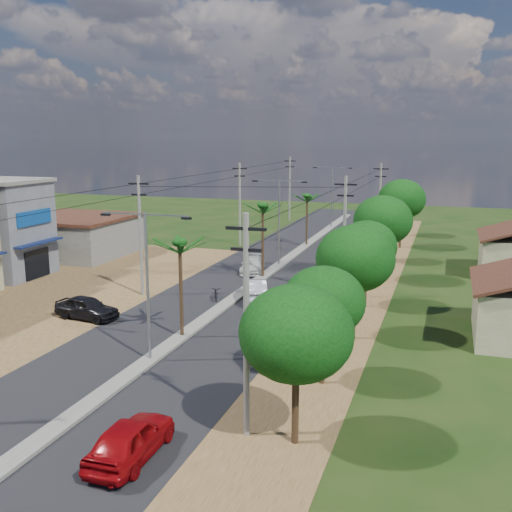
# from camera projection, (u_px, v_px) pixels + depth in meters

# --- Properties ---
(ground) EXTENTS (160.00, 160.00, 0.00)m
(ground) POSITION_uv_depth(u_px,v_px,m) (150.00, 361.00, 31.92)
(ground) COLOR black
(ground) RESTS_ON ground
(road) EXTENTS (12.00, 110.00, 0.04)m
(road) POSITION_uv_depth(u_px,v_px,m) (243.00, 293.00, 45.90)
(road) COLOR black
(road) RESTS_ON ground
(median) EXTENTS (1.00, 90.00, 0.18)m
(median) POSITION_uv_depth(u_px,v_px,m) (255.00, 283.00, 48.68)
(median) COLOR #605E56
(median) RESTS_ON ground
(dirt_lot_west) EXTENTS (18.00, 46.00, 0.04)m
(dirt_lot_west) POSITION_uv_depth(u_px,v_px,m) (19.00, 300.00, 43.94)
(dirt_lot_west) COLOR #4F3E1B
(dirt_lot_west) RESTS_ON ground
(dirt_shoulder_east) EXTENTS (5.00, 90.00, 0.03)m
(dirt_shoulder_east) POSITION_uv_depth(u_px,v_px,m) (354.00, 302.00, 43.31)
(dirt_shoulder_east) COLOR #4F3E1B
(dirt_shoulder_east) RESTS_ON ground
(low_shed) EXTENTS (10.40, 10.40, 3.95)m
(low_shed) POSITION_uv_depth(u_px,v_px,m) (76.00, 236.00, 60.29)
(low_shed) COLOR #605E56
(low_shed) RESTS_ON ground
(tree_east_a) EXTENTS (4.40, 4.40, 6.37)m
(tree_east_a) POSITION_uv_depth(u_px,v_px,m) (296.00, 334.00, 22.56)
(tree_east_a) COLOR black
(tree_east_a) RESTS_ON ground
(tree_east_b) EXTENTS (4.00, 4.00, 5.83)m
(tree_east_b) POSITION_uv_depth(u_px,v_px,m) (323.00, 302.00, 28.28)
(tree_east_b) COLOR black
(tree_east_b) RESTS_ON ground
(tree_east_c) EXTENTS (4.60, 4.60, 6.83)m
(tree_east_c) POSITION_uv_depth(u_px,v_px,m) (355.00, 259.00, 34.54)
(tree_east_c) COLOR black
(tree_east_c) RESTS_ON ground
(tree_east_d) EXTENTS (4.20, 4.20, 6.13)m
(tree_east_d) POSITION_uv_depth(u_px,v_px,m) (366.00, 246.00, 41.26)
(tree_east_d) COLOR black
(tree_east_d) RESTS_ON ground
(tree_east_e) EXTENTS (4.80, 4.80, 7.14)m
(tree_east_e) POSITION_uv_depth(u_px,v_px,m) (383.00, 220.00, 48.51)
(tree_east_e) COLOR black
(tree_east_e) RESTS_ON ground
(tree_east_f) EXTENTS (3.80, 3.80, 5.52)m
(tree_east_f) POSITION_uv_depth(u_px,v_px,m) (388.00, 222.00, 56.32)
(tree_east_f) COLOR black
(tree_east_f) RESTS_ON ground
(tree_east_g) EXTENTS (5.00, 5.00, 7.38)m
(tree_east_g) POSITION_uv_depth(u_px,v_px,m) (402.00, 199.00, 63.33)
(tree_east_g) COLOR black
(tree_east_g) RESTS_ON ground
(tree_east_h) EXTENTS (4.40, 4.40, 6.52)m
(tree_east_h) POSITION_uv_depth(u_px,v_px,m) (405.00, 198.00, 71.00)
(tree_east_h) COLOR black
(tree_east_h) RESTS_ON ground
(palm_median_near) EXTENTS (2.00, 2.00, 6.15)m
(palm_median_near) POSITION_uv_depth(u_px,v_px,m) (180.00, 247.00, 34.56)
(palm_median_near) COLOR black
(palm_median_near) RESTS_ON ground
(palm_median_mid) EXTENTS (2.00, 2.00, 6.55)m
(palm_median_mid) POSITION_uv_depth(u_px,v_px,m) (263.00, 209.00, 49.40)
(palm_median_mid) COLOR black
(palm_median_mid) RESTS_ON ground
(palm_median_far) EXTENTS (2.00, 2.00, 5.85)m
(palm_median_far) POSITION_uv_depth(u_px,v_px,m) (307.00, 198.00, 64.44)
(palm_median_far) COLOR black
(palm_median_far) RESTS_ON ground
(streetlight_near) EXTENTS (5.10, 0.18, 8.00)m
(streetlight_near) POSITION_uv_depth(u_px,v_px,m) (147.00, 274.00, 30.98)
(streetlight_near) COLOR gray
(streetlight_near) RESTS_ON ground
(streetlight_mid) EXTENTS (5.10, 0.18, 8.00)m
(streetlight_mid) POSITION_uv_depth(u_px,v_px,m) (279.00, 215.00, 54.28)
(streetlight_mid) COLOR gray
(streetlight_mid) RESTS_ON ground
(streetlight_far) EXTENTS (5.10, 0.18, 8.00)m
(streetlight_far) POSITION_uv_depth(u_px,v_px,m) (332.00, 191.00, 77.58)
(streetlight_far) COLOR gray
(streetlight_far) RESTS_ON ground
(utility_pole_w_b) EXTENTS (1.60, 0.24, 9.00)m
(utility_pole_w_b) POSITION_uv_depth(u_px,v_px,m) (140.00, 233.00, 44.30)
(utility_pole_w_b) COLOR #605E56
(utility_pole_w_b) RESTS_ON ground
(utility_pole_w_c) EXTENTS (1.60, 0.24, 9.00)m
(utility_pole_w_c) POSITION_uv_depth(u_px,v_px,m) (240.00, 202.00, 64.81)
(utility_pole_w_c) COLOR #605E56
(utility_pole_w_c) RESTS_ON ground
(utility_pole_w_d) EXTENTS (1.60, 0.24, 9.00)m
(utility_pole_w_d) POSITION_uv_depth(u_px,v_px,m) (290.00, 187.00, 84.38)
(utility_pole_w_d) COLOR #605E56
(utility_pole_w_d) RESTS_ON ground
(utility_pole_e_a) EXTENTS (1.60, 0.24, 9.00)m
(utility_pole_e_a) POSITION_uv_depth(u_px,v_px,m) (246.00, 322.00, 23.11)
(utility_pole_e_a) COLOR #605E56
(utility_pole_e_a) RESTS_ON ground
(utility_pole_e_b) EXTENTS (1.60, 0.24, 9.00)m
(utility_pole_e_b) POSITION_uv_depth(u_px,v_px,m) (344.00, 235.00, 43.62)
(utility_pole_e_b) COLOR #605E56
(utility_pole_e_b) RESTS_ON ground
(utility_pole_e_c) EXTENTS (1.60, 0.24, 9.00)m
(utility_pole_e_c) POSITION_uv_depth(u_px,v_px,m) (380.00, 203.00, 64.12)
(utility_pole_e_c) COLOR #605E56
(utility_pole_e_c) RESTS_ON ground
(car_red_near) EXTENTS (1.94, 4.62, 1.56)m
(car_red_near) POSITION_uv_depth(u_px,v_px,m) (131.00, 440.00, 22.11)
(car_red_near) COLOR maroon
(car_red_near) RESTS_ON ground
(car_silver_mid) EXTENTS (3.24, 5.10, 1.59)m
(car_silver_mid) POSITION_uv_depth(u_px,v_px,m) (255.00, 290.00, 43.66)
(car_silver_mid) COLOR #ADAFB6
(car_silver_mid) RESTS_ON ground
(car_white_far) EXTENTS (2.73, 4.82, 1.32)m
(car_white_far) POSITION_uv_depth(u_px,v_px,m) (252.00, 265.00, 52.56)
(car_white_far) COLOR #B5B6B1
(car_white_far) RESTS_ON ground
(car_parked_dark) EXTENTS (4.59, 2.31, 1.50)m
(car_parked_dark) POSITION_uv_depth(u_px,v_px,m) (87.00, 308.00, 39.14)
(car_parked_dark) COLOR black
(car_parked_dark) RESTS_ON ground
(moto_rider_east) EXTENTS (1.14, 1.94, 0.96)m
(moto_rider_east) POSITION_uv_depth(u_px,v_px,m) (247.00, 359.00, 30.93)
(moto_rider_east) COLOR black
(moto_rider_east) RESTS_ON ground
(moto_rider_west_a) EXTENTS (1.37, 2.01, 1.00)m
(moto_rider_west_a) POSITION_uv_depth(u_px,v_px,m) (216.00, 293.00, 43.77)
(moto_rider_west_a) COLOR black
(moto_rider_west_a) RESTS_ON ground
(moto_rider_west_b) EXTENTS (1.04, 1.83, 1.06)m
(moto_rider_west_b) POSITION_uv_depth(u_px,v_px,m) (279.00, 245.00, 63.22)
(moto_rider_west_b) COLOR black
(moto_rider_west_b) RESTS_ON ground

